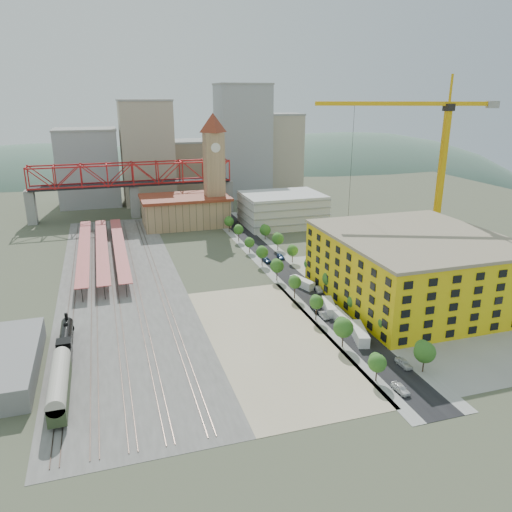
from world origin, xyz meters
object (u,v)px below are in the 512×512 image
object	(u,v)px
construction_building	(414,267)
site_trailer_d	(302,283)
tower_crane	(432,150)
coach	(59,385)
clock_tower	(214,159)
locomotive	(65,343)
car_0	(401,389)
site_trailer_a	(359,334)
site_trailer_b	(340,317)
site_trailer_c	(329,307)

from	to	relation	value
construction_building	site_trailer_d	xyz separation A→B (m)	(-26.00, 17.67, -8.17)
construction_building	tower_crane	size ratio (longest dim) A/B	0.82
coach	site_trailer_d	size ratio (longest dim) A/B	2.21
clock_tower	locomotive	distance (m)	121.83
tower_crane	car_0	bearing A→B (deg)	-127.08
tower_crane	car_0	world-z (taller)	tower_crane
clock_tower	site_trailer_a	distance (m)	121.15
locomotive	car_0	xyz separation A→B (m)	(63.00, -36.18, -1.47)
site_trailer_b	car_0	xyz separation A→B (m)	(-3.00, -32.43, -0.46)
car_0	site_trailer_a	bearing A→B (deg)	78.10
tower_crane	locomotive	bearing A→B (deg)	-164.10
locomotive	tower_crane	distance (m)	124.91
clock_tower	site_trailer_c	world-z (taller)	clock_tower
coach	site_trailer_b	xyz separation A→B (m)	(66.00, 15.64, -2.11)
locomotive	car_0	world-z (taller)	locomotive
coach	site_trailer_b	distance (m)	67.86
site_trailer_b	car_0	distance (m)	32.57
clock_tower	car_0	size ratio (longest dim) A/B	11.56
site_trailer_c	car_0	xyz separation A→B (m)	(-3.00, -38.82, -0.54)
locomotive	tower_crane	size ratio (longest dim) A/B	0.39
locomotive	site_trailer_b	world-z (taller)	locomotive
coach	tower_crane	distance (m)	131.04
locomotive	site_trailer_a	world-z (taller)	locomotive
site_trailer_b	site_trailer_d	size ratio (longest dim) A/B	0.99
clock_tower	locomotive	size ratio (longest dim) A/B	2.17
clock_tower	site_trailer_a	bearing A→B (deg)	-86.11
tower_crane	site_trailer_b	distance (m)	71.37
construction_building	site_trailer_a	xyz separation A→B (m)	(-26.00, -17.76, -8.03)
site_trailer_d	car_0	bearing A→B (deg)	-111.36
tower_crane	site_trailer_a	bearing A→B (deg)	-136.43
site_trailer_b	clock_tower	bearing A→B (deg)	95.71
tower_crane	site_trailer_c	distance (m)	68.28
site_trailer_d	site_trailer_a	bearing A→B (deg)	-108.38
site_trailer_a	site_trailer_c	size ratio (longest dim) A/B	1.06
site_trailer_a	coach	bearing A→B (deg)	-160.13
construction_building	car_0	bearing A→B (deg)	-125.94
construction_building	site_trailer_a	bearing A→B (deg)	-145.66
clock_tower	car_0	bearing A→B (deg)	-87.95
construction_building	car_0	world-z (taller)	construction_building
site_trailer_b	site_trailer_d	bearing A→B (deg)	91.45
locomotive	site_trailer_d	distance (m)	69.42
construction_building	site_trailer_c	size ratio (longest dim) A/B	5.31
site_trailer_c	site_trailer_d	distance (m)	18.85
site_trailer_a	site_trailer_b	xyz separation A→B (m)	(0.00, 10.19, -0.15)
coach	locomotive	bearing A→B (deg)	90.00
clock_tower	site_trailer_a	world-z (taller)	clock_tower
coach	site_trailer_c	distance (m)	69.61
site_trailer_a	site_trailer_d	xyz separation A→B (m)	(0.00, 35.44, -0.14)
construction_building	site_trailer_d	world-z (taller)	construction_building
locomotive	site_trailer_d	size ratio (longest dim) A/B	2.65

